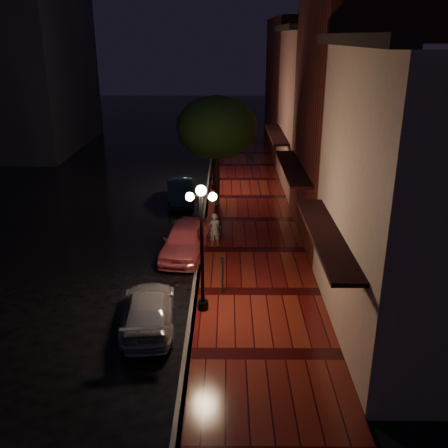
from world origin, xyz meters
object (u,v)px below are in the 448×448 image
(pink_car, at_px, (186,240))
(parking_meter, at_px, (223,271))
(navy_car, at_px, (180,191))
(woman_with_umbrella, at_px, (214,216))
(street_tree, at_px, (217,129))
(streetlamp_near, at_px, (202,242))
(silver_car, at_px, (148,310))
(streetlamp_far, at_px, (214,149))

(pink_car, height_order, parking_meter, parking_meter)
(navy_car, distance_m, parking_meter, 11.11)
(woman_with_umbrella, bearing_deg, street_tree, -101.14)
(streetlamp_near, xyz_separation_m, pink_car, (-0.95, 4.73, -1.89))
(pink_car, relative_size, navy_car, 1.04)
(pink_car, xyz_separation_m, navy_car, (-0.89, 7.25, -0.05))
(silver_car, relative_size, woman_with_umbrella, 1.96)
(street_tree, relative_size, woman_with_umbrella, 2.82)
(street_tree, xyz_separation_m, woman_with_umbrella, (-0.01, -5.54, -2.74))
(streetlamp_far, xyz_separation_m, silver_car, (-1.70, -14.80, -2.02))
(silver_car, xyz_separation_m, woman_with_umbrella, (1.95, 6.25, 0.92))
(navy_car, xyz_separation_m, silver_car, (0.14, -12.77, -0.08))
(navy_car, bearing_deg, streetlamp_far, 40.51)
(silver_car, bearing_deg, streetlamp_far, -102.24)
(streetlamp_near, relative_size, street_tree, 0.74)
(pink_car, distance_m, silver_car, 5.58)
(street_tree, height_order, pink_car, street_tree)
(streetlamp_near, distance_m, woman_with_umbrella, 5.56)
(navy_car, height_order, parking_meter, parking_meter)
(street_tree, distance_m, silver_car, 12.50)
(streetlamp_near, height_order, silver_car, streetlamp_near)
(woman_with_umbrella, height_order, parking_meter, woman_with_umbrella)
(streetlamp_near, height_order, street_tree, street_tree)
(woman_with_umbrella, xyz_separation_m, parking_meter, (0.40, -4.30, -0.50))
(woman_with_umbrella, bearing_deg, navy_car, -83.29)
(silver_car, bearing_deg, parking_meter, -145.93)
(streetlamp_far, distance_m, street_tree, 3.44)
(navy_car, distance_m, woman_with_umbrella, 6.90)
(streetlamp_near, xyz_separation_m, navy_car, (-1.84, 11.97, -1.94))
(streetlamp_near, bearing_deg, silver_car, -154.74)
(streetlamp_far, height_order, silver_car, streetlamp_far)
(streetlamp_near, distance_m, pink_car, 5.18)
(pink_car, xyz_separation_m, parking_meter, (1.60, -3.57, 0.30))
(streetlamp_far, xyz_separation_m, pink_car, (-0.95, -9.27, -1.89))
(streetlamp_far, relative_size, pink_car, 1.03)
(streetlamp_near, height_order, woman_with_umbrella, streetlamp_near)
(streetlamp_far, relative_size, navy_car, 1.07)
(navy_car, bearing_deg, street_tree, -32.33)
(streetlamp_near, bearing_deg, woman_with_umbrella, 87.35)
(navy_car, bearing_deg, pink_car, -90.25)
(street_tree, height_order, silver_car, street_tree)
(navy_car, bearing_deg, streetlamp_near, -88.51)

